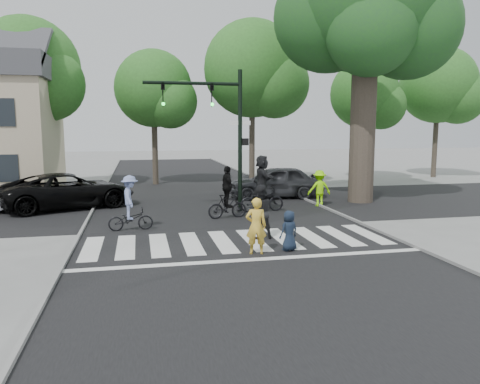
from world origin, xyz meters
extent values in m
plane|color=gray|center=(0.00, 0.00, 0.00)|extent=(120.00, 120.00, 0.00)
cube|color=black|center=(0.00, 5.00, 0.01)|extent=(10.00, 70.00, 0.01)
cube|color=black|center=(0.00, 8.00, 0.01)|extent=(70.00, 10.00, 0.01)
cube|color=gray|center=(-5.05, 5.00, 0.05)|extent=(0.10, 70.00, 0.10)
cube|color=gray|center=(5.05, 5.00, 0.05)|extent=(0.10, 70.00, 0.10)
cube|color=silver|center=(-4.50, 1.00, 0.01)|extent=(0.55, 3.00, 0.01)
cube|color=silver|center=(-3.50, 1.00, 0.01)|extent=(0.55, 3.00, 0.01)
cube|color=silver|center=(-2.50, 1.00, 0.01)|extent=(0.55, 3.00, 0.01)
cube|color=silver|center=(-1.50, 1.00, 0.01)|extent=(0.55, 3.00, 0.01)
cube|color=silver|center=(-0.50, 1.00, 0.01)|extent=(0.55, 3.00, 0.01)
cube|color=silver|center=(0.50, 1.00, 0.01)|extent=(0.55, 3.00, 0.01)
cube|color=silver|center=(1.50, 1.00, 0.01)|extent=(0.55, 3.00, 0.01)
cube|color=silver|center=(2.50, 1.00, 0.01)|extent=(0.55, 3.00, 0.01)
cube|color=silver|center=(3.50, 1.00, 0.01)|extent=(0.55, 3.00, 0.01)
cube|color=silver|center=(4.50, 1.00, 0.01)|extent=(0.55, 3.00, 0.01)
cube|color=silver|center=(0.00, -1.20, 0.01)|extent=(10.00, 0.30, 0.01)
cylinder|color=black|center=(1.20, 6.20, 3.00)|extent=(0.18, 0.18, 6.00)
cylinder|color=black|center=(-0.80, 6.20, 5.40)|extent=(4.00, 0.14, 0.14)
imported|color=black|center=(0.00, 6.20, 4.95)|extent=(0.16, 0.20, 1.00)
sphere|color=#19E533|center=(0.00, 6.08, 4.55)|extent=(0.14, 0.14, 0.14)
imported|color=black|center=(-2.00, 6.20, 4.95)|extent=(0.16, 0.20, 1.00)
sphere|color=#19E533|center=(-2.00, 6.08, 4.55)|extent=(0.14, 0.14, 0.14)
cube|color=black|center=(1.42, 6.20, 3.00)|extent=(0.28, 0.18, 0.30)
cube|color=#FF660C|center=(1.53, 6.20, 3.00)|extent=(0.02, 0.14, 0.20)
cube|color=white|center=(1.20, 6.20, 3.80)|extent=(0.90, 0.04, 0.18)
cylinder|color=brown|center=(7.50, 7.50, 3.50)|extent=(1.20, 1.20, 7.00)
cylinder|color=brown|center=(7.80, 7.30, 6.50)|extent=(1.29, 1.74, 2.93)
sphere|color=#224A26|center=(9.30, 6.90, 8.20)|extent=(4.80, 4.80, 4.80)
sphere|color=#224A26|center=(6.00, 8.50, 8.80)|extent=(5.20, 5.20, 5.20)
sphere|color=#224A26|center=(7.00, 6.10, 7.80)|extent=(4.00, 4.00, 4.00)
cylinder|color=brown|center=(-9.00, 15.70, 3.22)|extent=(0.36, 0.36, 6.44)
sphere|color=#316826|center=(-9.00, 15.70, 6.90)|extent=(5.80, 5.80, 5.80)
sphere|color=#316826|center=(-7.84, 14.83, 5.98)|extent=(4.06, 4.06, 4.06)
cylinder|color=brown|center=(-2.00, 16.80, 2.80)|extent=(0.36, 0.36, 5.60)
sphere|color=#316826|center=(-2.00, 16.80, 6.00)|extent=(4.80, 4.80, 4.80)
sphere|color=#316826|center=(-1.04, 16.08, 5.20)|extent=(3.36, 3.36, 3.36)
cylinder|color=brown|center=(4.00, 15.50, 3.36)|extent=(0.36, 0.36, 6.72)
sphere|color=#316826|center=(4.00, 15.50, 7.20)|extent=(6.00, 6.00, 6.00)
sphere|color=#316826|center=(5.20, 14.60, 6.24)|extent=(4.20, 4.20, 4.20)
cylinder|color=brown|center=(12.00, 16.30, 2.73)|extent=(0.36, 0.36, 5.46)
sphere|color=#316826|center=(12.00, 16.30, 5.85)|extent=(4.60, 4.60, 4.60)
sphere|color=#316826|center=(12.92, 15.61, 5.07)|extent=(3.22, 3.22, 3.22)
cylinder|color=brown|center=(18.00, 16.90, 3.08)|extent=(0.36, 0.36, 6.16)
sphere|color=#316826|center=(18.00, 16.90, 6.60)|extent=(5.40, 5.40, 5.40)
sphere|color=#316826|center=(19.08, 16.09, 5.72)|extent=(3.78, 3.78, 3.78)
cube|color=black|center=(-9.10, 10.48, 1.70)|extent=(1.00, 0.06, 1.30)
cube|color=black|center=(-9.10, 10.48, 4.30)|extent=(1.00, 0.06, 1.30)
imported|color=yellow|center=(0.18, -0.63, 0.82)|extent=(0.66, 0.49, 1.64)
imported|color=#162234|center=(1.22, -0.49, 0.60)|extent=(0.68, 0.56, 1.21)
imported|color=black|center=(0.76, 1.17, 0.89)|extent=(0.93, 0.77, 1.78)
imported|color=black|center=(-3.38, 3.32, 0.41)|extent=(1.57, 0.62, 0.81)
imported|color=#7B8CC4|center=(-3.38, 3.32, 1.18)|extent=(0.63, 1.03, 1.55)
imported|color=black|center=(0.37, 4.77, 0.48)|extent=(1.66, 0.69, 0.97)
imported|color=black|center=(0.37, 4.77, 1.27)|extent=(0.55, 1.03, 1.67)
imported|color=black|center=(2.11, 5.95, 0.50)|extent=(1.95, 0.74, 1.01)
imported|color=black|center=(2.11, 5.95, 1.47)|extent=(0.64, 1.81, 1.93)
imported|color=black|center=(-6.15, 8.60, 0.80)|extent=(6.34, 4.65, 1.60)
imported|color=#2F3034|center=(3.80, 9.67, 0.82)|extent=(4.99, 2.36, 1.65)
imported|color=#93FF07|center=(5.05, 6.73, 0.83)|extent=(1.08, 0.63, 1.67)
imported|color=black|center=(2.41, 7.40, 0.89)|extent=(0.74, 0.59, 1.78)
camera|label=1|loc=(-3.06, -13.30, 3.62)|focal=35.00mm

